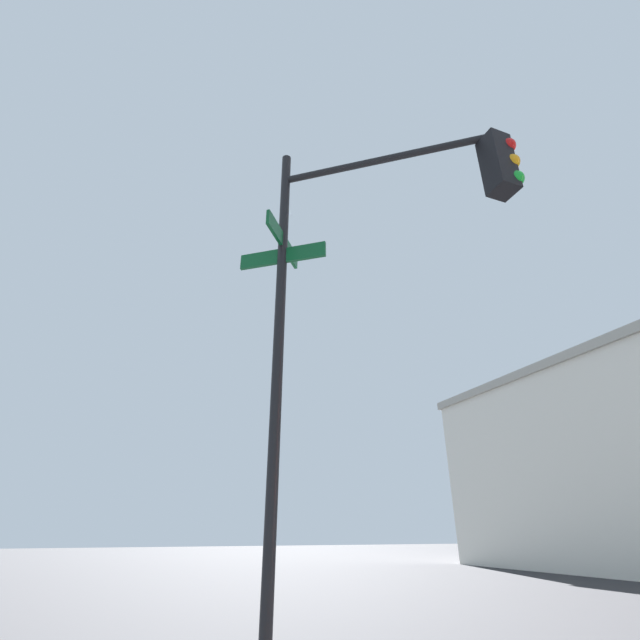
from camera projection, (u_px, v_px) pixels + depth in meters
traffic_signal_near at (377, 255)px, 5.03m from camera, size 2.18×2.73×6.18m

